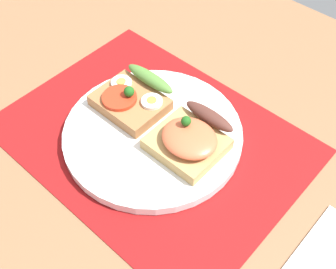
# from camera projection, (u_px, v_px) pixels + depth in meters

# --- Properties ---
(ground_plane) EXTENTS (1.20, 0.90, 0.03)m
(ground_plane) POSITION_uv_depth(u_px,v_px,m) (153.00, 145.00, 0.65)
(ground_plane) COLOR brown
(placemat) EXTENTS (0.43, 0.32, 0.00)m
(placemat) POSITION_uv_depth(u_px,v_px,m) (153.00, 138.00, 0.64)
(placemat) COLOR maroon
(placemat) RESTS_ON ground_plane
(plate) EXTENTS (0.26, 0.26, 0.01)m
(plate) POSITION_uv_depth(u_px,v_px,m) (153.00, 134.00, 0.63)
(plate) COLOR white
(plate) RESTS_ON placemat
(sandwich_egg_tomato) EXTENTS (0.10, 0.10, 0.04)m
(sandwich_egg_tomato) POSITION_uv_depth(u_px,v_px,m) (133.00, 98.00, 0.65)
(sandwich_egg_tomato) COLOR #A0673D
(sandwich_egg_tomato) RESTS_ON plate
(sandwich_salmon) EXTENTS (0.10, 0.10, 0.05)m
(sandwich_salmon) POSITION_uv_depth(u_px,v_px,m) (190.00, 138.00, 0.59)
(sandwich_salmon) COLOR tan
(sandwich_salmon) RESTS_ON plate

